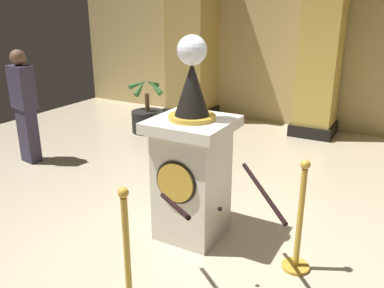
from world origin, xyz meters
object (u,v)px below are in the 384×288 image
potted_palm_left (148,117)px  bystander_guest (24,104)px  stanchion_near (128,266)px  pedestal_clock (192,163)px  stanchion_far (299,233)px

potted_palm_left → bystander_guest: bearing=-108.0°
stanchion_near → potted_palm_left: potted_palm_left is taller
pedestal_clock → stanchion_far: bearing=-2.8°
stanchion_near → pedestal_clock: bearing=93.8°
pedestal_clock → bystander_guest: (-3.04, 0.60, 0.09)m
pedestal_clock → stanchion_far: 1.14m
stanchion_near → bystander_guest: (-3.11, 1.71, 0.51)m
potted_palm_left → bystander_guest: 2.22m
stanchion_near → potted_palm_left: size_ratio=0.98×
bystander_guest → stanchion_near: bearing=-28.8°
potted_palm_left → bystander_guest: (-0.66, -2.04, 0.59)m
potted_palm_left → stanchion_near: bearing=-56.8°
pedestal_clock → stanchion_near: pedestal_clock is taller
potted_palm_left → bystander_guest: bystander_guest is taller
pedestal_clock → potted_palm_left: size_ratio=1.94×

